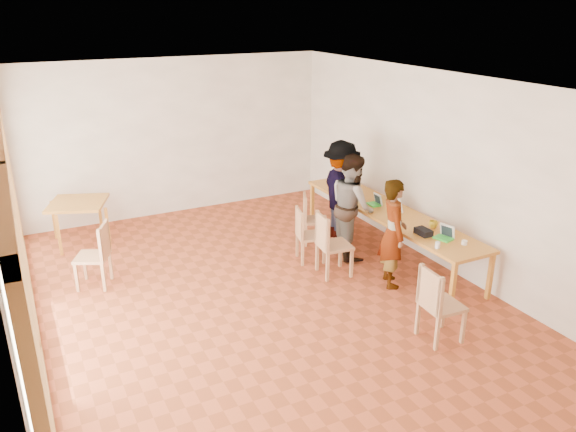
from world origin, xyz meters
TOP-DOWN VIEW (x-y plane):
  - ground at (0.00, 0.00)m, footprint 8.00×8.00m
  - wall_back at (0.00, 4.00)m, footprint 6.00×0.10m
  - wall_front at (0.00, -4.00)m, footprint 6.00×0.10m
  - wall_right at (3.00, 0.00)m, footprint 0.10×8.00m
  - window_wall at (-2.96, 0.00)m, footprint 0.10×8.00m
  - ceiling at (0.00, 0.00)m, footprint 6.00×8.00m
  - communal_table at (2.50, 0.46)m, footprint 0.80×4.00m
  - side_table at (-1.99, 3.20)m, footprint 0.90×0.90m
  - chair_near at (1.44, -1.95)m, footprint 0.48×0.48m
  - chair_mid at (1.20, 0.19)m, footprint 0.51×0.51m
  - chair_far at (1.13, 0.79)m, footprint 0.50×0.50m
  - chair_empty at (1.56, 1.40)m, footprint 0.54×0.54m
  - chair_spare at (-1.95, 1.40)m, footprint 0.60×0.60m
  - person_near at (1.88, -0.48)m, footprint 0.58×0.69m
  - person_mid at (1.93, 0.67)m, footprint 0.83×0.96m
  - person_far at (2.12, 1.33)m, footprint 0.90×1.26m
  - laptop_near at (2.52, -0.86)m, footprint 0.27×0.29m
  - laptop_mid at (2.60, 0.38)m, footprint 0.30×0.31m
  - laptop_far at (2.47, 0.78)m, footprint 0.21×0.24m
  - yellow_mug at (2.64, -0.46)m, footprint 0.16×0.16m
  - green_bottle at (2.57, 1.68)m, footprint 0.07×0.07m
  - clear_glass at (2.20, -1.08)m, footprint 0.07×0.07m
  - condiment_cup at (2.62, -1.15)m, footprint 0.08×0.08m
  - pink_phone at (2.71, 1.08)m, footprint 0.05×0.10m
  - black_pouch at (2.33, -0.61)m, footprint 0.16×0.26m

SIDE VIEW (x-z plane):
  - ground at x=0.00m, z-range 0.00..0.00m
  - chair_empty at x=1.56m, z-range 0.30..0.76m
  - chair_far at x=1.13m, z-range 0.31..0.78m
  - chair_spare at x=-1.95m, z-range 0.33..0.85m
  - chair_near at x=1.44m, z-range 0.34..0.86m
  - chair_mid at x=1.20m, z-range 0.35..0.87m
  - side_table at x=-1.99m, z-range 0.29..1.04m
  - communal_table at x=2.50m, z-range 0.33..1.08m
  - pink_phone at x=2.71m, z-range 0.75..0.76m
  - condiment_cup at x=2.62m, z-range 0.75..0.81m
  - clear_glass at x=2.20m, z-range 0.75..0.84m
  - black_pouch at x=2.33m, z-range 0.75..0.84m
  - laptop_far at x=2.47m, z-range 0.71..0.90m
  - yellow_mug at x=2.64m, z-range 0.75..0.86m
  - laptop_near at x=2.52m, z-range 0.70..0.91m
  - laptop_mid at x=2.60m, z-range 0.70..0.92m
  - person_near at x=1.88m, z-range 0.00..1.63m
  - person_mid at x=1.93m, z-range 0.00..1.71m
  - person_far at x=2.12m, z-range 0.00..1.77m
  - green_bottle at x=2.57m, z-range 0.75..1.03m
  - wall_back at x=0.00m, z-range 0.00..3.00m
  - wall_front at x=0.00m, z-range 0.00..3.00m
  - wall_right at x=3.00m, z-range 0.00..3.00m
  - window_wall at x=-2.96m, z-range 0.00..3.00m
  - ceiling at x=0.00m, z-range 3.00..3.04m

